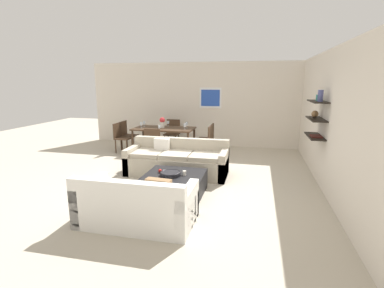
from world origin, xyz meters
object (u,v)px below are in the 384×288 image
sofa_beige (177,161)px  dining_chair_head (172,131)px  apple_on_coffee_table (160,171)px  candle_jar (184,173)px  centerpiece_vase (162,122)px  dining_chair_right_far (208,137)px  wine_glass_left_near (141,124)px  wine_glass_left_far (144,123)px  dining_chair_left_far (127,133)px  dining_chair_right_near (206,139)px  dining_chair_left_near (121,136)px  wine_glass_foot (159,127)px  dining_table (164,130)px  wine_glass_right_near (185,125)px  coffee_table (174,184)px  loveseat_white (137,205)px  dining_chair_foot (154,142)px  wine_glass_head (168,122)px  wine_glass_right_far (187,124)px  decorative_bowl (171,173)px

sofa_beige → dining_chair_head: size_ratio=2.59×
apple_on_coffee_table → candle_jar: bearing=-5.4°
centerpiece_vase → dining_chair_right_far: bearing=6.8°
dining_chair_head → wine_glass_left_near: size_ratio=5.34×
wine_glass_left_far → sofa_beige: bearing=-51.0°
dining_chair_left_far → dining_chair_right_near: size_ratio=1.00×
dining_chair_right_near → dining_chair_left_near: bearing=180.0°
wine_glass_foot → dining_table: bearing=90.0°
dining_chair_left_near → wine_glass_foot: 1.35m
wine_glass_right_near → coffee_table: bearing=-79.7°
apple_on_coffee_table → dining_table: (-0.90, 2.98, 0.26)m
sofa_beige → loveseat_white: bearing=-88.5°
dining_chair_foot → dining_chair_right_far: 1.68m
sofa_beige → coffee_table: 1.23m
loveseat_white → dining_chair_head: bearing=100.9°
dining_chair_right_near → dining_table: bearing=170.9°
loveseat_white → dining_table: (-0.99, 4.27, 0.39)m
dining_chair_left_near → centerpiece_vase: size_ratio=2.87×
apple_on_coffee_table → wine_glass_left_near: bearing=118.7°
dining_chair_right_far → wine_glass_head: (-1.29, 0.19, 0.35)m
dining_table → wine_glass_right_far: (0.66, 0.11, 0.20)m
dining_chair_right_far → decorative_bowl: bearing=-92.5°
dining_chair_foot → dining_chair_right_far: size_ratio=1.00×
wine_glass_head → wine_glass_left_near: wine_glass_left_near is taller
loveseat_white → apple_on_coffee_table: (-0.08, 1.29, 0.12)m
dining_chair_head → sofa_beige: bearing=-71.2°
coffee_table → decorative_bowl: size_ratio=2.86×
coffee_table → dining_chair_right_far: 3.27m
loveseat_white → wine_glass_head: size_ratio=10.96×
candle_jar → dining_chair_head: (-1.39, 3.89, 0.08)m
wine_glass_foot → dining_chair_foot: bearing=-90.0°
dining_chair_head → wine_glass_foot: size_ratio=5.95×
sofa_beige → dining_chair_left_near: bearing=143.5°
candle_jar → dining_chair_right_near: bearing=92.1°
dining_table → dining_chair_head: 0.88m
candle_jar → wine_glass_right_near: size_ratio=0.52×
coffee_table → wine_glass_foot: (-1.20, 2.65, 0.66)m
dining_chair_left_near → dining_chair_right_near: size_ratio=1.00×
sofa_beige → wine_glass_left_far: size_ratio=13.88×
wine_glass_left_far → wine_glass_left_near: size_ratio=1.00×
wine_glass_foot → dining_chair_right_far: bearing=25.1°
dining_chair_right_near → wine_glass_head: bearing=154.9°
wine_glass_left_near → dining_chair_right_near: bearing=-2.7°
wine_glass_left_far → centerpiece_vase: centerpiece_vase is taller
dining_chair_left_near → wine_glass_right_far: bearing=9.3°
dining_table → wine_glass_foot: 0.43m
dining_table → wine_glass_left_near: (-0.66, -0.11, 0.18)m
sofa_beige → candle_jar: sofa_beige is taller
wine_glass_foot → candle_jar: bearing=-62.0°
dining_chair_right_near → centerpiece_vase: centerpiece_vase is taller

